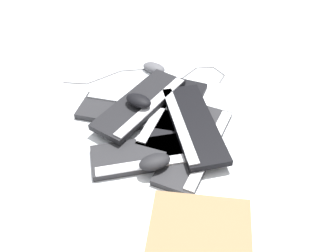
{
  "coord_description": "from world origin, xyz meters",
  "views": [
    {
      "loc": [
        1.04,
        0.34,
        0.99
      ],
      "look_at": [
        0.07,
        -0.01,
        0.03
      ],
      "focal_mm": 40.0,
      "sensor_mm": 36.0,
      "label": 1
    }
  ],
  "objects_px": {
    "keyboard_0": "(154,154)",
    "keyboard_5": "(141,103)",
    "keyboard_4": "(193,124)",
    "mouse_1": "(155,162)",
    "keyboard_2": "(174,113)",
    "mouse_4": "(192,245)",
    "mouse_0": "(138,100)",
    "mouse_2": "(154,68)",
    "mouse_3": "(214,217)",
    "keyboard_3": "(133,113)",
    "keyboard_1": "(196,146)"
  },
  "relations": [
    {
      "from": "keyboard_0",
      "to": "keyboard_5",
      "type": "relative_size",
      "value": 0.98
    },
    {
      "from": "keyboard_4",
      "to": "mouse_1",
      "type": "bearing_deg",
      "value": -15.05
    },
    {
      "from": "keyboard_4",
      "to": "keyboard_0",
      "type": "bearing_deg",
      "value": -28.12
    },
    {
      "from": "keyboard_2",
      "to": "mouse_4",
      "type": "distance_m",
      "value": 0.58
    },
    {
      "from": "keyboard_4",
      "to": "mouse_0",
      "type": "height_order",
      "value": "mouse_0"
    },
    {
      "from": "keyboard_5",
      "to": "mouse_4",
      "type": "height_order",
      "value": "keyboard_5"
    },
    {
      "from": "keyboard_0",
      "to": "keyboard_5",
      "type": "distance_m",
      "value": 0.26
    },
    {
      "from": "mouse_2",
      "to": "mouse_3",
      "type": "height_order",
      "value": "same"
    },
    {
      "from": "keyboard_2",
      "to": "keyboard_5",
      "type": "distance_m",
      "value": 0.14
    },
    {
      "from": "keyboard_3",
      "to": "mouse_2",
      "type": "xyz_separation_m",
      "value": [
        -0.31,
        -0.04,
        0.01
      ]
    },
    {
      "from": "keyboard_0",
      "to": "keyboard_2",
      "type": "height_order",
      "value": "same"
    },
    {
      "from": "keyboard_0",
      "to": "mouse_3",
      "type": "relative_size",
      "value": 4.12
    },
    {
      "from": "mouse_1",
      "to": "keyboard_0",
      "type": "bearing_deg",
      "value": 72.08
    },
    {
      "from": "keyboard_1",
      "to": "keyboard_3",
      "type": "relative_size",
      "value": 0.99
    },
    {
      "from": "keyboard_5",
      "to": "mouse_0",
      "type": "bearing_deg",
      "value": 6.85
    },
    {
      "from": "keyboard_4",
      "to": "mouse_0",
      "type": "distance_m",
      "value": 0.23
    },
    {
      "from": "keyboard_1",
      "to": "mouse_4",
      "type": "distance_m",
      "value": 0.4
    },
    {
      "from": "mouse_0",
      "to": "mouse_4",
      "type": "xyz_separation_m",
      "value": [
        0.48,
        0.37,
        -0.06
      ]
    },
    {
      "from": "keyboard_1",
      "to": "mouse_4",
      "type": "xyz_separation_m",
      "value": [
        0.39,
        0.11,
        0.01
      ]
    },
    {
      "from": "keyboard_5",
      "to": "mouse_2",
      "type": "relative_size",
      "value": 4.21
    },
    {
      "from": "mouse_2",
      "to": "mouse_3",
      "type": "bearing_deg",
      "value": -45.27
    },
    {
      "from": "keyboard_2",
      "to": "mouse_0",
      "type": "xyz_separation_m",
      "value": [
        0.05,
        -0.13,
        0.07
      ]
    },
    {
      "from": "keyboard_5",
      "to": "keyboard_1",
      "type": "bearing_deg",
      "value": 65.39
    },
    {
      "from": "mouse_3",
      "to": "mouse_1",
      "type": "bearing_deg",
      "value": 125.07
    },
    {
      "from": "keyboard_5",
      "to": "mouse_0",
      "type": "relative_size",
      "value": 4.21
    },
    {
      "from": "keyboard_2",
      "to": "mouse_2",
      "type": "distance_m",
      "value": 0.32
    },
    {
      "from": "keyboard_2",
      "to": "mouse_1",
      "type": "bearing_deg",
      "value": 7.07
    },
    {
      "from": "mouse_4",
      "to": "keyboard_0",
      "type": "bearing_deg",
      "value": 89.39
    },
    {
      "from": "keyboard_0",
      "to": "mouse_0",
      "type": "height_order",
      "value": "mouse_0"
    },
    {
      "from": "keyboard_5",
      "to": "mouse_1",
      "type": "distance_m",
      "value": 0.32
    },
    {
      "from": "keyboard_1",
      "to": "keyboard_3",
      "type": "xyz_separation_m",
      "value": [
        -0.09,
        -0.29,
        0.0
      ]
    },
    {
      "from": "keyboard_0",
      "to": "keyboard_4",
      "type": "relative_size",
      "value": 1.0
    },
    {
      "from": "mouse_0",
      "to": "mouse_2",
      "type": "height_order",
      "value": "mouse_0"
    },
    {
      "from": "keyboard_5",
      "to": "mouse_0",
      "type": "xyz_separation_m",
      "value": [
        0.03,
        0.0,
        0.04
      ]
    },
    {
      "from": "mouse_0",
      "to": "mouse_1",
      "type": "bearing_deg",
      "value": -42.68
    },
    {
      "from": "keyboard_3",
      "to": "keyboard_5",
      "type": "xyz_separation_m",
      "value": [
        -0.03,
        0.02,
        0.03
      ]
    },
    {
      "from": "keyboard_3",
      "to": "mouse_2",
      "type": "height_order",
      "value": "mouse_2"
    },
    {
      "from": "keyboard_3",
      "to": "mouse_2",
      "type": "bearing_deg",
      "value": -173.4
    },
    {
      "from": "keyboard_5",
      "to": "mouse_1",
      "type": "xyz_separation_m",
      "value": [
        0.27,
        0.17,
        0.01
      ]
    },
    {
      "from": "keyboard_3",
      "to": "mouse_0",
      "type": "xyz_separation_m",
      "value": [
        -0.0,
        0.02,
        0.07
      ]
    },
    {
      "from": "keyboard_0",
      "to": "keyboard_1",
      "type": "xyz_separation_m",
      "value": [
        -0.09,
        0.13,
        0.0
      ]
    },
    {
      "from": "mouse_0",
      "to": "keyboard_4",
      "type": "bearing_deg",
      "value": 9.57
    },
    {
      "from": "mouse_1",
      "to": "mouse_2",
      "type": "relative_size",
      "value": 1.0
    },
    {
      "from": "mouse_0",
      "to": "mouse_4",
      "type": "relative_size",
      "value": 1.0
    },
    {
      "from": "keyboard_0",
      "to": "keyboard_5",
      "type": "height_order",
      "value": "keyboard_5"
    },
    {
      "from": "mouse_0",
      "to": "mouse_4",
      "type": "distance_m",
      "value": 0.61
    },
    {
      "from": "keyboard_1",
      "to": "keyboard_2",
      "type": "xyz_separation_m",
      "value": [
        -0.14,
        -0.14,
        0.0
      ]
    },
    {
      "from": "keyboard_0",
      "to": "mouse_2",
      "type": "distance_m",
      "value": 0.53
    },
    {
      "from": "mouse_4",
      "to": "mouse_1",
      "type": "bearing_deg",
      "value": 92.48
    },
    {
      "from": "keyboard_4",
      "to": "mouse_2",
      "type": "relative_size",
      "value": 4.1
    }
  ]
}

